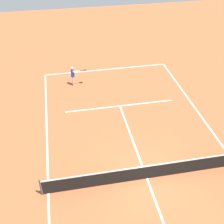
% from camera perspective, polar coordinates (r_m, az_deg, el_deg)
% --- Properties ---
extents(ground_plane, '(60.00, 60.00, 0.00)m').
position_cam_1_polar(ground_plane, '(16.25, 6.71, -12.53)').
color(ground_plane, '#AD5933').
extents(court_lines, '(10.43, 24.83, 0.01)m').
position_cam_1_polar(court_lines, '(16.25, 6.71, -12.53)').
color(court_lines, white).
rests_on(court_lines, ground).
extents(tennis_net, '(11.03, 0.10, 1.07)m').
position_cam_1_polar(tennis_net, '(15.89, 6.84, -11.36)').
color(tennis_net, '#4C4C51').
rests_on(tennis_net, ground).
extents(player_serving, '(1.27, 0.46, 1.60)m').
position_cam_1_polar(player_serving, '(23.28, -7.43, 7.18)').
color(player_serving, beige).
rests_on(player_serving, ground).
extents(tennis_ball, '(0.07, 0.07, 0.07)m').
position_cam_1_polar(tennis_ball, '(21.75, -9.72, 1.82)').
color(tennis_ball, '#CCE033').
rests_on(tennis_ball, ground).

